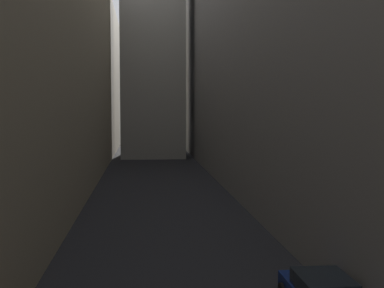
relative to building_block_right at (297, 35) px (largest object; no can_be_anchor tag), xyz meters
name	(u,v)px	position (x,y,z in m)	size (l,w,h in m)	color
ground_plane	(161,193)	(-11.59, -2.00, -12.96)	(264.00, 264.00, 0.00)	black
building_block_left	(21,58)	(-22.66, 0.00, -2.10)	(11.14, 108.00, 21.73)	gray
building_block_right	(297,35)	(0.00, 0.00, 0.00)	(12.17, 108.00, 25.92)	slate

